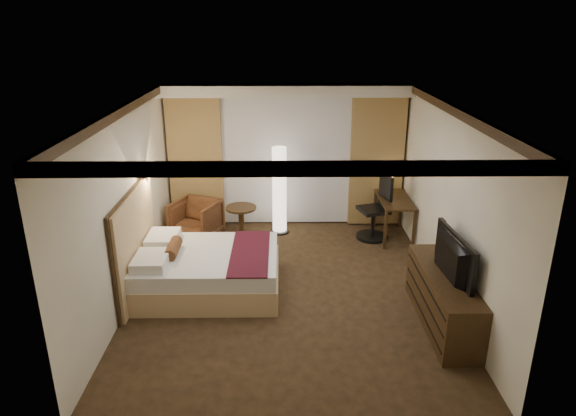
{
  "coord_description": "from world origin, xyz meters",
  "views": [
    {
      "loc": [
        -0.1,
        -6.73,
        3.79
      ],
      "look_at": [
        0.0,
        0.4,
        1.15
      ],
      "focal_mm": 32.0,
      "sensor_mm": 36.0,
      "label": 1
    }
  ],
  "objects_px": {
    "floor_lamp": "(279,191)",
    "office_chair": "(374,208)",
    "armchair": "(196,218)",
    "television": "(446,250)",
    "side_table": "(241,223)",
    "bed": "(209,271)",
    "desk": "(394,218)",
    "dresser": "(443,299)"
  },
  "relations": [
    {
      "from": "desk",
      "to": "dresser",
      "type": "bearing_deg",
      "value": -89.0
    },
    {
      "from": "floor_lamp",
      "to": "desk",
      "type": "height_order",
      "value": "floor_lamp"
    },
    {
      "from": "side_table",
      "to": "dresser",
      "type": "relative_size",
      "value": 0.33
    },
    {
      "from": "television",
      "to": "bed",
      "type": "bearing_deg",
      "value": 68.81
    },
    {
      "from": "bed",
      "to": "side_table",
      "type": "relative_size",
      "value": 3.33
    },
    {
      "from": "side_table",
      "to": "desk",
      "type": "relative_size",
      "value": 0.53
    },
    {
      "from": "floor_lamp",
      "to": "office_chair",
      "type": "xyz_separation_m",
      "value": [
        1.7,
        -0.3,
        -0.23
      ]
    },
    {
      "from": "office_chair",
      "to": "dresser",
      "type": "height_order",
      "value": "office_chair"
    },
    {
      "from": "office_chair",
      "to": "television",
      "type": "relative_size",
      "value": 1.02
    },
    {
      "from": "side_table",
      "to": "floor_lamp",
      "type": "height_order",
      "value": "floor_lamp"
    },
    {
      "from": "side_table",
      "to": "desk",
      "type": "height_order",
      "value": "desk"
    },
    {
      "from": "office_chair",
      "to": "armchair",
      "type": "bearing_deg",
      "value": 163.1
    },
    {
      "from": "armchair",
      "to": "desk",
      "type": "relative_size",
      "value": 0.68
    },
    {
      "from": "bed",
      "to": "office_chair",
      "type": "relative_size",
      "value": 1.71
    },
    {
      "from": "bed",
      "to": "desk",
      "type": "bearing_deg",
      "value": 31.44
    },
    {
      "from": "bed",
      "to": "television",
      "type": "relative_size",
      "value": 1.75
    },
    {
      "from": "floor_lamp",
      "to": "television",
      "type": "bearing_deg",
      "value": -56.04
    },
    {
      "from": "bed",
      "to": "armchair",
      "type": "height_order",
      "value": "armchair"
    },
    {
      "from": "dresser",
      "to": "television",
      "type": "distance_m",
      "value": 0.7
    },
    {
      "from": "armchair",
      "to": "dresser",
      "type": "height_order",
      "value": "armchair"
    },
    {
      "from": "bed",
      "to": "floor_lamp",
      "type": "relative_size",
      "value": 1.23
    },
    {
      "from": "armchair",
      "to": "floor_lamp",
      "type": "xyz_separation_m",
      "value": [
        1.53,
        0.24,
        0.43
      ]
    },
    {
      "from": "desk",
      "to": "office_chair",
      "type": "height_order",
      "value": "office_chair"
    },
    {
      "from": "armchair",
      "to": "side_table",
      "type": "relative_size",
      "value": 1.28
    },
    {
      "from": "armchair",
      "to": "floor_lamp",
      "type": "height_order",
      "value": "floor_lamp"
    },
    {
      "from": "bed",
      "to": "desk",
      "type": "xyz_separation_m",
      "value": [
        3.12,
        1.91,
        0.08
      ]
    },
    {
      "from": "floor_lamp",
      "to": "desk",
      "type": "relative_size",
      "value": 1.44
    },
    {
      "from": "side_table",
      "to": "dresser",
      "type": "bearing_deg",
      "value": -45.13
    },
    {
      "from": "armchair",
      "to": "television",
      "type": "relative_size",
      "value": 0.67
    },
    {
      "from": "floor_lamp",
      "to": "television",
      "type": "relative_size",
      "value": 1.41
    },
    {
      "from": "bed",
      "to": "desk",
      "type": "distance_m",
      "value": 3.66
    },
    {
      "from": "dresser",
      "to": "television",
      "type": "height_order",
      "value": "television"
    },
    {
      "from": "bed",
      "to": "floor_lamp",
      "type": "bearing_deg",
      "value": 64.35
    },
    {
      "from": "side_table",
      "to": "dresser",
      "type": "distance_m",
      "value": 4.01
    },
    {
      "from": "floor_lamp",
      "to": "side_table",
      "type": "bearing_deg",
      "value": -157.77
    },
    {
      "from": "television",
      "to": "office_chair",
      "type": "bearing_deg",
      "value": 4.07
    },
    {
      "from": "armchair",
      "to": "desk",
      "type": "bearing_deg",
      "value": 22.44
    },
    {
      "from": "armchair",
      "to": "desk",
      "type": "height_order",
      "value": "armchair"
    },
    {
      "from": "armchair",
      "to": "television",
      "type": "bearing_deg",
      "value": -15.84
    },
    {
      "from": "television",
      "to": "floor_lamp",
      "type": "bearing_deg",
      "value": 29.83
    },
    {
      "from": "dresser",
      "to": "bed",
      "type": "bearing_deg",
      "value": 163.1
    },
    {
      "from": "armchair",
      "to": "side_table",
      "type": "xyz_separation_m",
      "value": [
        0.83,
        -0.04,
        -0.09
      ]
    }
  ]
}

